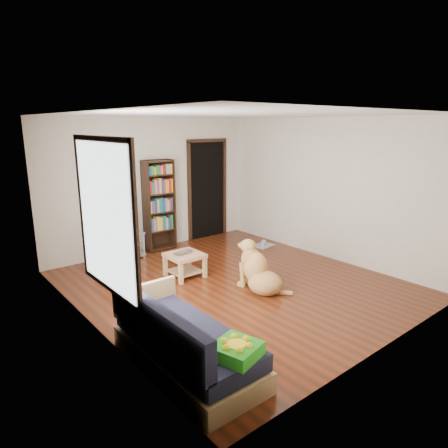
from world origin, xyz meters
TOP-DOWN VIEW (x-y plane):
  - ground at (0.00, 0.00)m, footprint 5.00×5.00m
  - ceiling at (0.00, 0.00)m, footprint 5.00×5.00m
  - wall_back at (0.00, 2.50)m, footprint 4.50×0.00m
  - wall_front at (0.00, -2.50)m, footprint 4.50×0.00m
  - wall_left at (-2.25, 0.00)m, footprint 0.00×5.00m
  - wall_right at (2.25, 0.00)m, footprint 0.00×5.00m
  - green_cushion at (-1.75, -2.09)m, footprint 0.47×0.47m
  - laptop at (-0.42, 0.71)m, footprint 0.40×0.30m
  - dog_bowl at (1.50, 1.38)m, footprint 0.22×0.22m
  - grey_rag at (1.80, 1.13)m, footprint 0.43×0.36m
  - window at (-2.23, -0.50)m, footprint 0.03×1.46m
  - doorway at (1.35, 2.48)m, footprint 1.03×0.05m
  - tv_stand at (-0.90, 2.25)m, footprint 0.90×0.45m
  - crt_tv at (-0.90, 2.27)m, footprint 0.55×0.52m
  - bookshelf at (0.05, 2.34)m, footprint 0.60×0.30m
  - sofa at (-1.87, -1.38)m, footprint 0.80×1.80m
  - coffee_table at (-0.42, 0.74)m, footprint 0.55×0.55m
  - dog at (0.13, -0.43)m, footprint 0.54×0.94m

SIDE VIEW (x-z plane):
  - ground at x=0.00m, z-range 0.00..0.00m
  - grey_rag at x=1.80m, z-range 0.00..0.03m
  - dog_bowl at x=1.50m, z-range 0.00..0.08m
  - sofa at x=-1.87m, z-range -0.14..0.66m
  - tv_stand at x=-0.90m, z-range 0.02..0.52m
  - coffee_table at x=-0.42m, z-range 0.08..0.48m
  - dog at x=0.13m, z-range -0.11..0.69m
  - laptop at x=-0.42m, z-range 0.40..0.43m
  - green_cushion at x=-1.75m, z-range 0.42..0.55m
  - crt_tv at x=-0.90m, z-range 0.45..1.03m
  - bookshelf at x=0.05m, z-range 0.10..1.90m
  - doorway at x=1.35m, z-range 0.03..2.21m
  - wall_back at x=0.00m, z-range -0.95..3.55m
  - wall_front at x=0.00m, z-range -0.95..3.55m
  - wall_left at x=-2.25m, z-range -1.20..3.80m
  - wall_right at x=2.25m, z-range -1.20..3.80m
  - window at x=-2.23m, z-range 0.65..2.35m
  - ceiling at x=0.00m, z-range 2.60..2.60m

